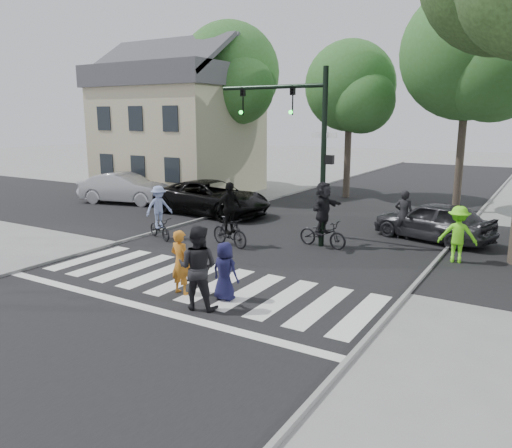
% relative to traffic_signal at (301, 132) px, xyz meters
% --- Properties ---
extents(ground, '(120.00, 120.00, 0.00)m').
position_rel_traffic_signal_xyz_m(ground, '(-0.35, -6.20, -3.90)').
color(ground, gray).
rests_on(ground, ground).
extents(road_stem, '(10.00, 70.00, 0.01)m').
position_rel_traffic_signal_xyz_m(road_stem, '(-0.35, -1.20, -3.90)').
color(road_stem, black).
rests_on(road_stem, ground).
extents(road_cross, '(70.00, 10.00, 0.01)m').
position_rel_traffic_signal_xyz_m(road_cross, '(-0.35, 1.80, -3.89)').
color(road_cross, black).
rests_on(road_cross, ground).
extents(curb_left, '(0.10, 70.00, 0.10)m').
position_rel_traffic_signal_xyz_m(curb_left, '(-5.40, -1.20, -3.85)').
color(curb_left, gray).
rests_on(curb_left, ground).
extents(curb_right, '(0.10, 70.00, 0.10)m').
position_rel_traffic_signal_xyz_m(curb_right, '(4.70, -1.20, -3.85)').
color(curb_right, gray).
rests_on(curb_right, ground).
extents(crosswalk, '(10.00, 3.85, 0.01)m').
position_rel_traffic_signal_xyz_m(crosswalk, '(-0.35, -5.54, -3.89)').
color(crosswalk, silver).
rests_on(crosswalk, ground).
extents(traffic_signal, '(4.45, 0.29, 6.00)m').
position_rel_traffic_signal_xyz_m(traffic_signal, '(0.00, 0.00, 0.00)').
color(traffic_signal, black).
rests_on(traffic_signal, ground).
extents(bg_tree_0, '(5.46, 5.20, 8.97)m').
position_rel_traffic_signal_xyz_m(bg_tree_0, '(-14.09, 9.80, 2.24)').
color(bg_tree_0, brown).
rests_on(bg_tree_0, ground).
extents(bg_tree_1, '(6.09, 5.80, 9.80)m').
position_rel_traffic_signal_xyz_m(bg_tree_1, '(-9.06, 9.28, 2.75)').
color(bg_tree_1, brown).
rests_on(bg_tree_1, ground).
extents(bg_tree_2, '(5.04, 4.80, 8.40)m').
position_rel_traffic_signal_xyz_m(bg_tree_2, '(-2.11, 10.42, 1.88)').
color(bg_tree_2, brown).
rests_on(bg_tree_2, ground).
extents(bg_tree_3, '(6.30, 6.00, 10.20)m').
position_rel_traffic_signal_xyz_m(bg_tree_3, '(3.95, 9.07, 3.04)').
color(bg_tree_3, brown).
rests_on(bg_tree_3, ground).
extents(house, '(8.40, 8.10, 8.82)m').
position_rel_traffic_signal_xyz_m(house, '(-11.85, 7.78, -0.10)').
color(house, '#B4B18C').
rests_on(house, ground).
extents(pedestrian_woman, '(0.64, 0.45, 1.66)m').
position_rel_traffic_signal_xyz_m(pedestrian_woman, '(-0.25, -6.20, -3.07)').
color(pedestrian_woman, '#C77520').
rests_on(pedestrian_woman, ground).
extents(pedestrian_child, '(0.72, 0.48, 1.45)m').
position_rel_traffic_signal_xyz_m(pedestrian_child, '(0.94, -5.97, -3.17)').
color(pedestrian_child, '#17163D').
rests_on(pedestrian_child, ground).
extents(pedestrian_adult, '(1.12, 0.97, 1.99)m').
position_rel_traffic_signal_xyz_m(pedestrian_adult, '(0.73, -6.76, -2.90)').
color(pedestrian_adult, black).
rests_on(pedestrian_adult, ground).
extents(cyclist_left, '(1.63, 1.15, 1.96)m').
position_rel_traffic_signal_xyz_m(cyclist_left, '(-4.66, -2.08, -3.05)').
color(cyclist_left, black).
rests_on(cyclist_left, ground).
extents(cyclist_mid, '(1.78, 1.12, 2.24)m').
position_rel_traffic_signal_xyz_m(cyclist_mid, '(-1.85, -1.66, -2.98)').
color(cyclist_mid, black).
rests_on(cyclist_mid, ground).
extents(cyclist_right, '(1.85, 1.72, 2.27)m').
position_rel_traffic_signal_xyz_m(cyclist_right, '(0.94, -0.09, -2.89)').
color(cyclist_right, black).
rests_on(cyclist_right, ground).
extents(car_suv, '(5.77, 2.97, 1.56)m').
position_rel_traffic_signal_xyz_m(car_suv, '(-5.78, 2.71, -3.12)').
color(car_suv, black).
rests_on(car_suv, ground).
extents(car_silver, '(5.01, 2.76, 1.57)m').
position_rel_traffic_signal_xyz_m(car_silver, '(-11.40, 2.82, -3.12)').
color(car_silver, '#B5B6BB').
rests_on(car_silver, ground).
extents(car_grey, '(4.54, 2.79, 1.44)m').
position_rel_traffic_signal_xyz_m(car_grey, '(3.95, 2.87, -3.18)').
color(car_grey, '#2B2C2F').
rests_on(car_grey, ground).
extents(bystander_hivis, '(1.23, 0.84, 1.76)m').
position_rel_traffic_signal_xyz_m(bystander_hivis, '(5.20, 0.37, -3.02)').
color(bystander_hivis, '#73FF1F').
rests_on(bystander_hivis, ground).
extents(bystander_dark, '(0.68, 0.46, 1.82)m').
position_rel_traffic_signal_xyz_m(bystander_dark, '(2.97, 2.51, -2.99)').
color(bystander_dark, black).
rests_on(bystander_dark, ground).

